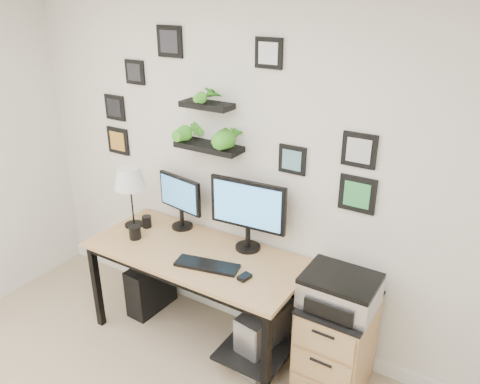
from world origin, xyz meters
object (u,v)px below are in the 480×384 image
Objects in this scene: monitor_left at (180,198)px; desk at (203,266)px; pc_tower_black at (151,286)px; pc_tower_grey at (265,336)px; table_lamp at (130,180)px; monitor_right at (248,210)px; file_cabinet at (336,343)px; printer at (340,291)px; mug at (135,232)px.

desk is at bearing -30.43° from monitor_left.
monitor_left is 0.84m from pc_tower_black.
desk is 0.66m from pc_tower_grey.
table_lamp is 1.01× the size of pc_tower_grey.
file_cabinet is at bearing -10.25° from monitor_right.
file_cabinet is at bearing 3.26° from desk.
monitor_left is 0.64× the size of file_cabinet.
monitor_right is 0.84m from printer.
desk is 2.39× the size of file_cabinet.
table_lamp is 1.53m from pc_tower_grey.
monitor_right is 1.17× the size of table_lamp.
mug is 0.61m from pc_tower_black.
pc_tower_grey is (0.53, -0.01, -0.40)m from desk.
monitor_left reaches higher than desk.
pc_tower_black is 1.60m from file_cabinet.
table_lamp is at bearing -170.47° from monitor_right.
mug is (-0.54, -0.11, 0.17)m from desk.
monitor_left is at bearing 26.17° from table_lamp.
monitor_right is at bearing -0.92° from monitor_left.
mug is at bearing -174.93° from printer.
desk is 3.32× the size of pc_tower_grey.
table_lamp reaches higher than printer.
file_cabinet is at bearing 3.39° from pc_tower_black.
monitor_right is 1.18× the size of pc_tower_grey.
monitor_left reaches higher than mug.
monitor_right reaches higher than pc_tower_black.
pc_tower_grey is 1.07× the size of printer.
printer is (1.60, -0.02, 0.57)m from pc_tower_black.
desk is 0.71m from pc_tower_black.
mug is 0.15× the size of file_cabinet.
monitor_left is 0.90× the size of pc_tower_grey.
desk is 1.06m from file_cabinet.
pc_tower_grey is at bearing 0.15° from pc_tower_black.
printer is at bearing -12.73° from monitor_right.
file_cabinet is (1.56, 0.17, -0.47)m from mug.
pc_tower_grey is at bearing -13.83° from monitor_left.
monitor_left is at bearing 149.57° from desk.
printer is (1.02, 0.02, 0.15)m from desk.
printer is at bearing 5.07° from mug.
monitor_right is at bearing 169.75° from file_cabinet.
table_lamp is 0.73× the size of file_cabinet.
desk is at bearing -142.73° from monitor_right.
mug is at bearing -73.34° from pc_tower_black.
monitor_right is 0.97m from table_lamp.
file_cabinet reaches higher than pc_tower_grey.
monitor_right is (0.26, 0.20, 0.44)m from desk.
printer is at bearing 3.87° from pc_tower_grey.
monitor_left is 4.30× the size of mug.
monitor_right is 1.37× the size of pc_tower_black.
monitor_right reaches higher than desk.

